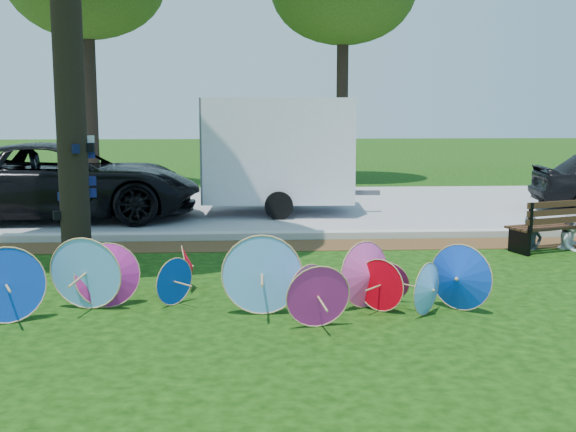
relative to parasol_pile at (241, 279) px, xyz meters
name	(u,v)px	position (x,y,z in m)	size (l,w,h in m)	color
ground	(253,326)	(0.13, -0.55, -0.39)	(90.00, 90.00, 0.00)	black
mulch_strip	(250,246)	(0.13, 3.95, -0.39)	(90.00, 1.00, 0.01)	#472D16
curb	(250,235)	(0.13, 4.65, -0.33)	(90.00, 0.30, 0.12)	#B7B5AD
street	(249,207)	(0.13, 8.80, -0.39)	(90.00, 8.00, 0.01)	gray
parasol_pile	(241,279)	(0.00, 0.00, 0.00)	(5.87, 2.19, 0.94)	blue
black_van	(61,181)	(-3.80, 7.15, 0.41)	(2.66, 5.77, 1.60)	black
cargo_trailer	(279,149)	(0.81, 7.83, 1.03)	(3.20, 2.03, 2.84)	white
park_bench	(554,225)	(5.15, 3.35, 0.03)	(1.63, 0.62, 0.85)	black
person_left	(532,217)	(4.80, 3.40, 0.16)	(0.40, 0.26, 1.10)	#333A46
person_right	(574,215)	(5.50, 3.40, 0.18)	(0.56, 0.43, 1.15)	silver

